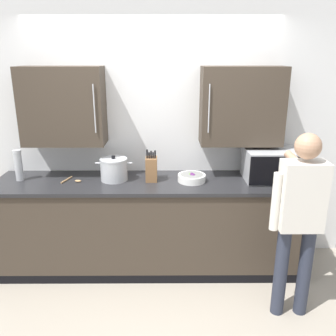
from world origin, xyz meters
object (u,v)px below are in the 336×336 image
at_px(fruit_bowl, 192,177).
at_px(person_figure, 299,212).
at_px(microwave_oven, 270,165).
at_px(stock_pot, 114,169).
at_px(wooden_spoon, 73,180).
at_px(knife_block, 151,169).
at_px(thermos_flask, 18,165).

distance_m(fruit_bowl, person_figure, 1.07).
bearing_deg(microwave_oven, stock_pot, -179.76).
bearing_deg(person_figure, wooden_spoon, 160.04).
bearing_deg(knife_block, wooden_spoon, -178.40).
bearing_deg(microwave_oven, knife_block, -179.02).
height_order(microwave_oven, stock_pot, microwave_oven).
height_order(knife_block, thermos_flask, knife_block).
relative_size(microwave_oven, fruit_bowl, 1.94).
bearing_deg(person_figure, thermos_flask, 163.28).
xyz_separation_m(fruit_bowl, person_figure, (0.81, -0.71, -0.05)).
distance_m(stock_pot, knife_block, 0.37).
bearing_deg(thermos_flask, wooden_spoon, -3.75).
height_order(stock_pot, wooden_spoon, stock_pot).
xyz_separation_m(fruit_bowl, thermos_flask, (-1.70, 0.04, 0.11)).
height_order(stock_pot, person_figure, person_figure).
bearing_deg(fruit_bowl, person_figure, -41.28).
relative_size(thermos_flask, person_figure, 0.19).
relative_size(stock_pot, wooden_spoon, 1.88).
relative_size(microwave_oven, person_figure, 0.33).
distance_m(knife_block, thermos_flask, 1.30).
xyz_separation_m(microwave_oven, fruit_bowl, (-0.77, -0.05, -0.11)).
relative_size(wooden_spoon, person_figure, 0.12).
xyz_separation_m(thermos_flask, person_figure, (2.50, -0.75, -0.16)).
distance_m(microwave_oven, person_figure, 0.78).
distance_m(wooden_spoon, thermos_flask, 0.55).
xyz_separation_m(knife_block, person_figure, (1.20, -0.74, -0.13)).
bearing_deg(fruit_bowl, thermos_flask, 178.52).
bearing_deg(microwave_oven, thermos_flask, -179.84).
xyz_separation_m(fruit_bowl, wooden_spoon, (-1.17, 0.01, -0.03)).
xyz_separation_m(wooden_spoon, thermos_flask, (-0.53, 0.03, 0.15)).
bearing_deg(microwave_oven, person_figure, -87.11).
bearing_deg(fruit_bowl, stock_pot, 176.70).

